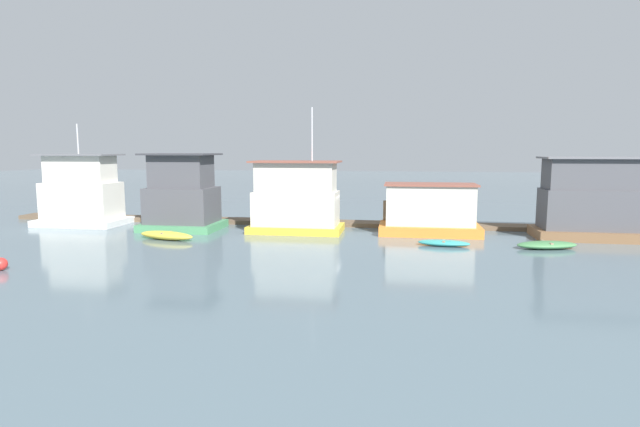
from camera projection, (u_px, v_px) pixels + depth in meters
name	position (u px, v px, depth m)	size (l,w,h in m)	color
ground_plane	(322.00, 232.00, 34.48)	(200.00, 200.00, 0.00)	slate
dock_walkway	(329.00, 223.00, 37.59)	(51.00, 1.90, 0.30)	brown
houseboat_white	(82.00, 194.00, 37.54)	(6.28, 3.86, 7.55)	white
houseboat_green	(182.00, 196.00, 35.23)	(5.29, 4.12, 5.38)	#4C9360
houseboat_yellow	(296.00, 199.00, 34.21)	(6.35, 3.49, 8.46)	gold
houseboat_orange	(430.00, 211.00, 33.38)	(6.63, 3.49, 3.40)	orange
houseboat_brown	(595.00, 202.00, 31.43)	(7.22, 3.42, 5.20)	brown
dinghy_yellow	(166.00, 235.00, 31.48)	(4.12, 2.02, 0.53)	yellow
dinghy_teal	(444.00, 243.00, 29.36)	(3.08, 1.30, 0.36)	teal
dinghy_green	(547.00, 245.00, 28.57)	(3.72, 2.15, 0.43)	#47844C
mooring_post_far_left	(385.00, 215.00, 35.63)	(0.31, 0.31, 2.04)	brown
buoy_red	(1.00, 264.00, 23.39)	(0.61, 0.61, 0.61)	red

